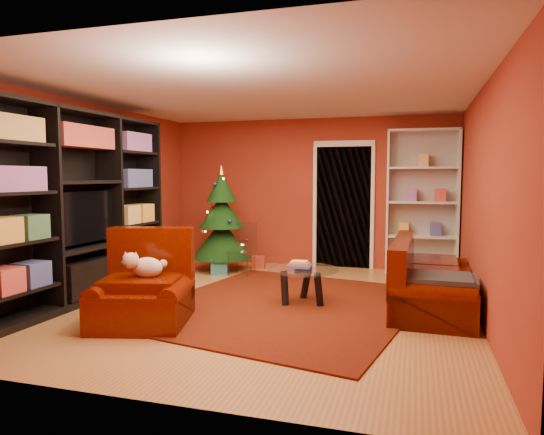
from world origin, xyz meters
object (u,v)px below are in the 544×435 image
(rug, at_px, (285,305))
(christmas_tree, at_px, (222,219))
(gift_box_red, at_px, (259,262))
(sofa, at_px, (433,274))
(media_unit, at_px, (80,207))
(white_bookshelf, at_px, (422,202))
(acrylic_chair, at_px, (242,252))
(armchair, at_px, (142,287))
(dog, at_px, (148,267))
(coffee_table, at_px, (303,286))
(gift_box_teal, at_px, (219,266))

(rug, height_order, christmas_tree, christmas_tree)
(gift_box_red, height_order, sofa, sofa)
(media_unit, height_order, christmas_tree, media_unit)
(white_bookshelf, distance_m, acrylic_chair, 3.04)
(rug, xyz_separation_m, white_bookshelf, (1.62, 2.58, 1.16))
(white_bookshelf, distance_m, sofa, 2.34)
(gift_box_red, height_order, armchair, armchair)
(media_unit, distance_m, dog, 1.58)
(rug, xyz_separation_m, coffee_table, (0.20, 0.13, 0.22))
(coffee_table, bearing_deg, christmas_tree, 135.77)
(media_unit, bearing_deg, gift_box_teal, 65.14)
(gift_box_red, bearing_deg, white_bookshelf, 6.85)
(media_unit, height_order, gift_box_teal, media_unit)
(gift_box_teal, relative_size, dog, 0.66)
(sofa, relative_size, acrylic_chair, 2.60)
(rug, height_order, gift_box_teal, gift_box_teal)
(dog, distance_m, coffee_table, 1.93)
(rug, height_order, media_unit, media_unit)
(gift_box_teal, bearing_deg, media_unit, -116.44)
(dog, bearing_deg, rug, 27.18)
(dog, height_order, sofa, sofa)
(media_unit, bearing_deg, acrylic_chair, 57.33)
(rug, distance_m, white_bookshelf, 3.26)
(coffee_table, bearing_deg, acrylic_chair, 132.52)
(gift_box_red, bearing_deg, media_unit, -118.55)
(christmas_tree, xyz_separation_m, acrylic_chair, (0.46, -0.29, -0.49))
(christmas_tree, relative_size, coffee_table, 2.03)
(gift_box_red, relative_size, sofa, 0.11)
(rug, relative_size, gift_box_teal, 12.99)
(gift_box_red, height_order, white_bookshelf, white_bookshelf)
(rug, distance_m, dog, 1.76)
(white_bookshelf, xyz_separation_m, sofa, (0.12, -2.21, -0.74))
(media_unit, height_order, coffee_table, media_unit)
(gift_box_teal, bearing_deg, coffee_table, -40.02)
(rug, distance_m, media_unit, 2.86)
(white_bookshelf, relative_size, armchair, 2.30)
(armchair, xyz_separation_m, dog, (0.04, 0.06, 0.20))
(rug, height_order, coffee_table, coffee_table)
(white_bookshelf, bearing_deg, christmas_tree, -170.16)
(gift_box_teal, relative_size, white_bookshelf, 0.11)
(gift_box_teal, xyz_separation_m, acrylic_chair, (0.39, 0.01, 0.25))
(christmas_tree, relative_size, gift_box_teal, 6.74)
(christmas_tree, bearing_deg, dog, -82.90)
(white_bookshelf, relative_size, dog, 6.01)
(white_bookshelf, bearing_deg, acrylic_chair, -162.64)
(media_unit, bearing_deg, white_bookshelf, 37.79)
(white_bookshelf, xyz_separation_m, acrylic_chair, (-2.76, -0.98, -0.79))
(christmas_tree, bearing_deg, rug, -49.67)
(media_unit, xyz_separation_m, gift_box_teal, (1.03, 2.06, -1.07))
(armchair, distance_m, sofa, 3.37)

